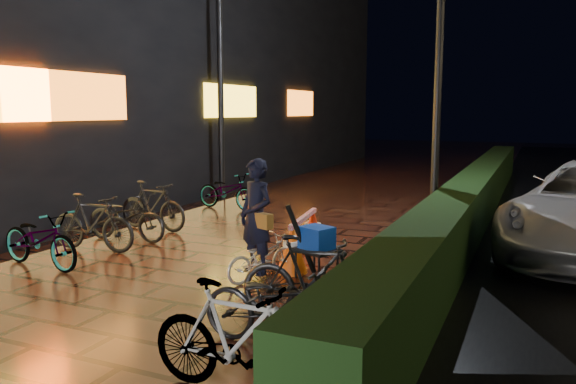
% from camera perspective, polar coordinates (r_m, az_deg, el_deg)
% --- Properties ---
extents(ground, '(80.00, 80.00, 0.00)m').
position_cam_1_polar(ground, '(7.06, -17.63, -11.44)').
color(ground, '#381911').
rests_on(ground, ground).
extents(hedge, '(0.70, 20.00, 1.00)m').
position_cam_1_polar(hedge, '(13.10, 18.60, -0.22)').
color(hedge, black).
rests_on(hedge, ground).
extents(storefront_block, '(12.09, 22.00, 9.00)m').
position_cam_1_polar(storefront_block, '(21.68, -16.78, 13.65)').
color(storefront_block, black).
rests_on(storefront_block, ground).
extents(lamp_post_hedge, '(0.47, 0.25, 4.99)m').
position_cam_1_polar(lamp_post_hedge, '(10.21, 14.99, 10.30)').
color(lamp_post_hedge, black).
rests_on(lamp_post_hedge, ground).
extents(lamp_post_sf, '(0.53, 0.30, 5.75)m').
position_cam_1_polar(lamp_post_sf, '(14.77, -6.89, 11.41)').
color(lamp_post_sf, black).
rests_on(lamp_post_sf, ground).
extents(cyclist, '(0.86, 1.25, 1.70)m').
position_cam_1_polar(cyclist, '(7.75, -2.99, -4.45)').
color(cyclist, silver).
rests_on(cyclist, ground).
extents(traffic_barrier, '(0.65, 1.77, 0.72)m').
position_cam_1_polar(traffic_barrier, '(8.79, 1.56, -4.73)').
color(traffic_barrier, '#FF580D').
rests_on(traffic_barrier, ground).
extents(cart_assembly, '(0.76, 0.65, 1.07)m').
position_cam_1_polar(cart_assembly, '(7.82, 2.80, -4.95)').
color(cart_assembly, black).
rests_on(cart_assembly, ground).
extents(parked_bikes_storefront, '(1.81, 6.32, 0.97)m').
position_cam_1_polar(parked_bikes_storefront, '(10.85, -14.93, -2.01)').
color(parked_bikes_storefront, black).
rests_on(parked_bikes_storefront, ground).
extents(parked_bikes_hedge, '(1.72, 2.42, 0.97)m').
position_cam_1_polar(parked_bikes_hedge, '(5.55, -0.91, -11.39)').
color(parked_bikes_hedge, black).
rests_on(parked_bikes_hedge, ground).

